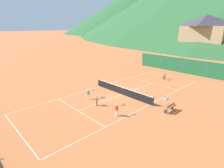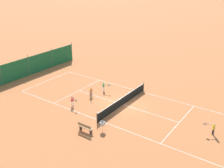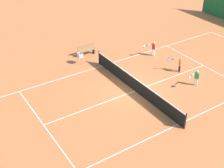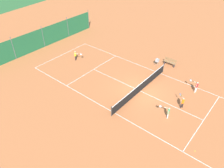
# 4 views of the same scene
# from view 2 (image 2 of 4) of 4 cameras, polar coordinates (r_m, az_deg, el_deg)

# --- Properties ---
(ground_plane) EXTENTS (600.00, 600.00, 0.00)m
(ground_plane) POSITION_cam_2_polar(r_m,az_deg,el_deg) (28.51, 2.42, -4.52)
(ground_plane) COLOR #BC6638
(court_line_markings) EXTENTS (8.25, 23.85, 0.01)m
(court_line_markings) POSITION_cam_2_polar(r_m,az_deg,el_deg) (28.51, 2.42, -4.51)
(court_line_markings) COLOR white
(court_line_markings) RESTS_ON ground
(tennis_net) EXTENTS (9.18, 0.08, 1.06)m
(tennis_net) POSITION_cam_2_polar(r_m,az_deg,el_deg) (28.29, 2.43, -3.62)
(tennis_net) COLOR #2D2D2D
(tennis_net) RESTS_ON ground
(windscreen_fence_near) EXTENTS (17.28, 0.08, 2.90)m
(windscreen_fence_near) POSITION_cam_2_polar(r_m,az_deg,el_deg) (37.95, -17.65, 3.71)
(windscreen_fence_near) COLOR #1E6038
(windscreen_fence_near) RESTS_ON ground
(player_near_baseline) EXTENTS (0.80, 0.77, 1.13)m
(player_near_baseline) POSITION_cam_2_polar(r_m,az_deg,el_deg) (30.19, -4.61, -1.53)
(player_near_baseline) COLOR black
(player_near_baseline) RESTS_ON ground
(player_near_service) EXTENTS (0.48, 1.01, 1.18)m
(player_near_service) POSITION_cam_2_polar(r_m,az_deg,el_deg) (24.87, 21.16, -8.87)
(player_near_service) COLOR black
(player_near_service) RESTS_ON ground
(player_far_baseline) EXTENTS (0.46, 0.98, 1.19)m
(player_far_baseline) POSITION_cam_2_polar(r_m,az_deg,el_deg) (28.22, -8.58, -3.50)
(player_far_baseline) COLOR white
(player_far_baseline) RESTS_ON ground
(player_far_service) EXTENTS (0.38, 1.01, 1.15)m
(player_far_service) POSITION_cam_2_polar(r_m,az_deg,el_deg) (31.41, -1.75, -0.43)
(player_far_service) COLOR white
(player_far_service) RESTS_ON ground
(tennis_ball_far_corner) EXTENTS (0.07, 0.07, 0.07)m
(tennis_ball_far_corner) POSITION_cam_2_polar(r_m,az_deg,el_deg) (34.87, -4.23, 0.83)
(tennis_ball_far_corner) COLOR #CCE033
(tennis_ball_far_corner) RESTS_ON ground
(tennis_ball_by_net_left) EXTENTS (0.07, 0.07, 0.07)m
(tennis_ball_by_net_left) POSITION_cam_2_polar(r_m,az_deg,el_deg) (22.44, 13.97, -13.64)
(tennis_ball_by_net_left) COLOR #CCE033
(tennis_ball_by_net_left) RESTS_ON ground
(tennis_ball_service_box) EXTENTS (0.07, 0.07, 0.07)m
(tennis_ball_service_box) POSITION_cam_2_polar(r_m,az_deg,el_deg) (29.67, -5.16, -3.37)
(tennis_ball_service_box) COLOR #CCE033
(tennis_ball_service_box) RESTS_ON ground
(tennis_ball_mid_court) EXTENTS (0.07, 0.07, 0.07)m
(tennis_ball_mid_court) POSITION_cam_2_polar(r_m,az_deg,el_deg) (29.01, -5.55, -4.02)
(tennis_ball_mid_court) COLOR #CCE033
(tennis_ball_mid_court) RESTS_ON ground
(ball_hopper) EXTENTS (0.36, 0.36, 0.89)m
(ball_hopper) POSITION_cam_2_polar(r_m,az_deg,el_deg) (23.81, -2.13, -8.73)
(ball_hopper) COLOR #B7B7BC
(ball_hopper) RESTS_ON ground
(courtside_bench) EXTENTS (0.36, 1.50, 0.84)m
(courtside_bench) POSITION_cam_2_polar(r_m,az_deg,el_deg) (23.85, -5.83, -9.37)
(courtside_bench) COLOR olive
(courtside_bench) RESTS_ON ground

